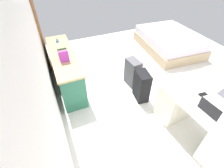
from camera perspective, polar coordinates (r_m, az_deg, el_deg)
The scene contains 13 objects.
ground_plane at distance 4.01m, azimuth 14.95°, elevation 0.10°, with size 5.89×5.89×0.00m, color silver.
wall_back at distance 2.60m, azimuth -23.85°, elevation 9.37°, with size 4.89×0.10×2.63m, color white.
door_wooden at distance 4.46m, azimuth -23.73°, elevation 17.79°, with size 0.88×0.05×2.04m, color brown.
desk at distance 3.02m, azimuth 27.47°, elevation -10.86°, with size 1.49×0.77×0.73m.
credenza at distance 3.78m, azimuth -15.49°, elevation 4.77°, with size 1.80×0.48×0.78m.
bed at distance 5.37m, azimuth 18.83°, elevation 13.46°, with size 2.00×1.54×0.58m.
suitcase_black at distance 3.39m, azimuth 10.06°, elevation -0.72°, with size 0.36×0.22×0.63m, color black.
suitcase_spare_grey at distance 3.72m, azimuth 7.03°, elevation 3.90°, with size 0.36×0.22×0.62m, color #4C4C51.
laptop at distance 2.66m, azimuth 30.54°, elevation -7.70°, with size 0.33×0.24×0.21m.
computer_mouse at distance 2.79m, azimuth 26.84°, elevation -4.51°, with size 0.06×0.10×0.03m, color white.
cell_phone_by_mouse at distance 2.92m, azimuth 28.48°, elevation -3.09°, with size 0.07×0.14×0.01m, color black.
book_row at distance 3.31m, azimuth -16.22°, elevation 9.46°, with size 0.19×0.17×0.23m.
figurine_small at distance 4.04m, azimuth -18.20°, elevation 14.09°, with size 0.08×0.08×0.11m, color #4C7FBF.
Camera 1 is at (-2.30, 2.10, 2.53)m, focal length 26.88 mm.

